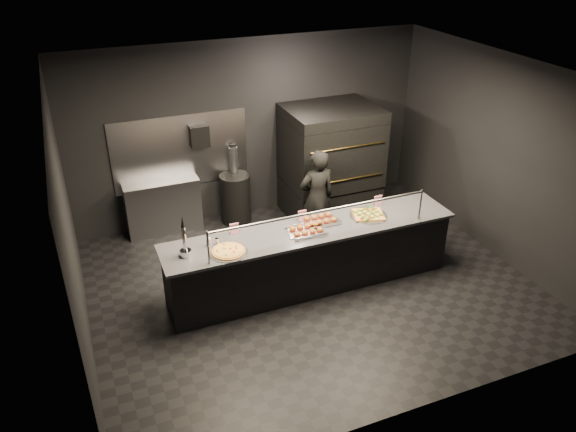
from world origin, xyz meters
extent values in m
plane|color=black|center=(0.00, 0.00, 0.00)|extent=(6.00, 6.00, 0.00)
plane|color=black|center=(0.00, 0.00, 3.00)|extent=(6.00, 6.00, 0.00)
cube|color=black|center=(0.00, 2.50, 1.50)|extent=(6.00, 0.04, 3.00)
cube|color=black|center=(0.00, -2.50, 1.50)|extent=(6.00, 0.04, 3.00)
cube|color=black|center=(-3.00, 0.00, 1.50)|extent=(0.04, 5.00, 3.00)
cube|color=black|center=(3.00, 0.00, 1.50)|extent=(0.04, 5.00, 3.00)
cube|color=#99999E|center=(-1.20, 2.48, 1.30)|extent=(2.20, 0.02, 1.20)
cube|color=black|center=(0.00, 0.00, 0.44)|extent=(4.00, 0.70, 0.88)
cube|color=#3E3E44|center=(0.00, 0.00, 0.90)|extent=(4.10, 0.78, 0.04)
cylinder|color=#99999E|center=(-1.50, -0.30, 1.15)|extent=(0.03, 0.03, 0.45)
cylinder|color=#99999E|center=(1.50, -0.30, 1.15)|extent=(0.03, 0.03, 0.45)
cylinder|color=#99999E|center=(0.00, -0.30, 1.34)|extent=(3.00, 0.04, 0.04)
cube|color=black|center=(1.20, 1.90, 0.30)|extent=(1.50, 1.15, 0.60)
cube|color=black|center=(1.20, 1.90, 0.90)|extent=(1.50, 1.20, 0.55)
cube|color=black|center=(1.20, 1.90, 1.45)|extent=(1.50, 1.20, 0.55)
cube|color=black|center=(1.20, 1.90, 1.82)|extent=(1.50, 1.20, 0.18)
cylinder|color=gold|center=(1.20, 1.28, 0.90)|extent=(1.30, 0.02, 0.02)
cylinder|color=gold|center=(1.20, 1.28, 1.45)|extent=(1.30, 0.02, 0.02)
cube|color=#99999E|center=(-1.60, 2.32, 0.45)|extent=(1.20, 0.35, 0.90)
cube|color=black|center=(-0.90, 2.39, 1.55)|extent=(0.30, 0.20, 0.35)
cylinder|color=#B2B2B7|center=(-0.35, 2.40, 1.05)|extent=(0.14, 0.14, 0.45)
cube|color=black|center=(-0.35, 2.40, 1.30)|extent=(0.10, 0.06, 0.06)
cylinder|color=silver|center=(-1.73, -0.03, 0.96)|extent=(0.14, 0.14, 0.08)
cylinder|color=silver|center=(-1.73, -0.03, 1.15)|extent=(0.05, 0.05, 0.37)
cylinder|color=silver|center=(-1.73, -0.11, 1.31)|extent=(0.02, 0.10, 0.02)
cone|color=black|center=(-1.73, -0.03, 1.40)|extent=(0.05, 0.05, 0.14)
cylinder|color=silver|center=(-1.21, -0.15, 0.93)|extent=(0.50, 0.50, 0.01)
cylinder|color=#DB9046|center=(-1.21, -0.15, 0.94)|extent=(0.43, 0.43, 0.02)
cylinder|color=gold|center=(-1.21, -0.15, 0.95)|extent=(0.38, 0.38, 0.01)
cube|color=silver|center=(-0.10, -0.05, 0.93)|extent=(0.55, 0.46, 0.02)
ellipsoid|color=#B65E27|center=(-0.27, -0.13, 0.97)|extent=(0.09, 0.09, 0.06)
ellipsoid|color=#B65E27|center=(-0.27, 0.03, 0.97)|extent=(0.09, 0.09, 0.06)
ellipsoid|color=#B65E27|center=(-0.16, -0.13, 0.97)|extent=(0.09, 0.09, 0.06)
ellipsoid|color=#B65E27|center=(-0.16, 0.03, 0.97)|extent=(0.09, 0.09, 0.06)
ellipsoid|color=#B65E27|center=(-0.05, -0.13, 0.97)|extent=(0.09, 0.09, 0.06)
ellipsoid|color=#B65E27|center=(-0.05, 0.03, 0.97)|extent=(0.09, 0.09, 0.06)
ellipsoid|color=#B65E27|center=(0.06, -0.13, 0.97)|extent=(0.09, 0.09, 0.06)
ellipsoid|color=#B65E27|center=(0.06, 0.03, 0.97)|extent=(0.09, 0.09, 0.06)
cube|color=silver|center=(0.19, 0.14, 0.93)|extent=(0.55, 0.46, 0.02)
ellipsoid|color=#B65E27|center=(0.02, 0.06, 0.97)|extent=(0.09, 0.09, 0.06)
ellipsoid|color=#B65E27|center=(0.02, 0.22, 0.97)|extent=(0.09, 0.09, 0.06)
ellipsoid|color=#B65E27|center=(0.14, 0.06, 0.97)|extent=(0.09, 0.09, 0.06)
ellipsoid|color=#B65E27|center=(0.14, 0.22, 0.97)|extent=(0.09, 0.09, 0.06)
ellipsoid|color=#B65E27|center=(0.25, 0.06, 0.97)|extent=(0.09, 0.09, 0.06)
ellipsoid|color=#B65E27|center=(0.25, 0.22, 0.97)|extent=(0.09, 0.09, 0.06)
ellipsoid|color=#B65E27|center=(0.36, 0.06, 0.97)|extent=(0.09, 0.09, 0.06)
ellipsoid|color=#B65E27|center=(0.36, 0.22, 0.97)|extent=(0.09, 0.09, 0.06)
cylinder|color=silver|center=(0.89, 0.03, 0.93)|extent=(0.53, 0.53, 0.01)
cube|color=#DB9046|center=(0.89, 0.03, 0.94)|extent=(0.51, 0.48, 0.02)
cube|color=gold|center=(0.89, 0.03, 0.95)|extent=(0.48, 0.45, 0.01)
cube|color=#33801D|center=(0.89, 0.03, 0.96)|extent=(0.46, 0.43, 0.01)
cylinder|color=silver|center=(-1.40, 0.10, 0.97)|extent=(0.06, 0.06, 0.11)
cylinder|color=silver|center=(-1.29, 0.10, 0.96)|extent=(0.05, 0.05, 0.09)
cube|color=white|center=(-1.00, 0.28, 1.00)|extent=(0.12, 0.04, 0.15)
cube|color=white|center=(-0.02, 0.28, 1.00)|extent=(0.12, 0.04, 0.15)
cube|color=white|center=(1.18, 0.28, 1.00)|extent=(0.12, 0.04, 0.15)
cylinder|color=black|center=(-0.40, 2.22, 0.43)|extent=(0.51, 0.51, 0.85)
imported|color=black|center=(0.57, 1.06, 0.79)|extent=(0.58, 0.38, 1.58)
camera|label=1|loc=(-2.77, -5.97, 4.68)|focal=35.00mm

